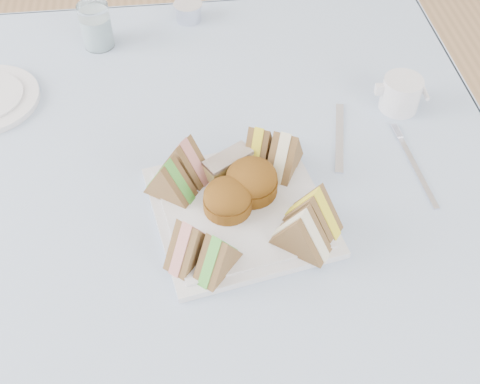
{
  "coord_description": "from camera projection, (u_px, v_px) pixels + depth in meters",
  "views": [
    {
      "loc": [
        -0.01,
        -0.67,
        1.45
      ],
      "look_at": [
        0.06,
        -0.09,
        0.8
      ],
      "focal_mm": 45.0,
      "sensor_mm": 36.0,
      "label": 1
    }
  ],
  "objects": [
    {
      "name": "tablecloth",
      "position": [
        199.0,
        174.0,
        0.97
      ],
      "size": [
        1.02,
        1.02,
        0.01
      ],
      "primitive_type": "cube",
      "color": "#94ACD0",
      "rests_on": "table"
    },
    {
      "name": "sandwich_fr_b",
      "position": [
        301.0,
        230.0,
        0.83
      ],
      "size": [
        0.09,
        0.08,
        0.08
      ],
      "primitive_type": null,
      "rotation": [
        0.0,
        0.0,
        -0.65
      ],
      "color": "brown",
      "rests_on": "serving_plate"
    },
    {
      "name": "scone_right",
      "position": [
        252.0,
        180.0,
        0.91
      ],
      "size": [
        0.11,
        0.11,
        0.05
      ],
      "primitive_type": "cylinder",
      "rotation": [
        0.0,
        0.0,
        0.54
      ],
      "color": "brown",
      "rests_on": "serving_plate"
    },
    {
      "name": "sandwich_bl_a",
      "position": [
        169.0,
        178.0,
        0.9
      ],
      "size": [
        0.09,
        0.08,
        0.07
      ],
      "primitive_type": null,
      "rotation": [
        0.0,
        0.0,
        2.53
      ],
      "color": "brown",
      "rests_on": "serving_plate"
    },
    {
      "name": "sandwich_fl_a",
      "position": [
        189.0,
        240.0,
        0.82
      ],
      "size": [
        0.08,
        0.09,
        0.07
      ],
      "primitive_type": null,
      "rotation": [
        0.0,
        0.0,
        0.87
      ],
      "color": "brown",
      "rests_on": "serving_plate"
    },
    {
      "name": "tea_strainer",
      "position": [
        188.0,
        13.0,
        1.25
      ],
      "size": [
        0.07,
        0.07,
        0.03
      ],
      "primitive_type": "cylinder",
      "rotation": [
        0.0,
        0.0,
        -0.23
      ],
      "color": "silver",
      "rests_on": "tablecloth"
    },
    {
      "name": "sandwich_fr_a",
      "position": [
        314.0,
        208.0,
        0.86
      ],
      "size": [
        0.09,
        0.08,
        0.08
      ],
      "primitive_type": null,
      "rotation": [
        0.0,
        0.0,
        -0.67
      ],
      "color": "brown",
      "rests_on": "serving_plate"
    },
    {
      "name": "table",
      "position": [
        208.0,
        296.0,
        1.25
      ],
      "size": [
        0.9,
        0.9,
        0.74
      ],
      "primitive_type": "cube",
      "color": "brown",
      "rests_on": "floor"
    },
    {
      "name": "pastry_slice",
      "position": [
        228.0,
        165.0,
        0.94
      ],
      "size": [
        0.08,
        0.07,
        0.04
      ],
      "primitive_type": "cube",
      "rotation": [
        0.0,
        0.0,
        0.55
      ],
      "color": "tan",
      "rests_on": "serving_plate"
    },
    {
      "name": "creamer_jug",
      "position": [
        401.0,
        94.0,
        1.05
      ],
      "size": [
        0.07,
        0.07,
        0.06
      ],
      "primitive_type": "cylinder",
      "rotation": [
        0.0,
        0.0,
        -0.05
      ],
      "color": "silver",
      "rests_on": "tablecloth"
    },
    {
      "name": "knife",
      "position": [
        339.0,
        137.0,
        1.02
      ],
      "size": [
        0.05,
        0.17,
        0.0
      ],
      "primitive_type": "cube",
      "rotation": [
        0.0,
        0.0,
        -0.23
      ],
      "color": "silver",
      "rests_on": "tablecloth"
    },
    {
      "name": "fork",
      "position": [
        417.0,
        172.0,
        0.97
      ],
      "size": [
        0.02,
        0.16,
        0.0
      ],
      "primitive_type": "cube",
      "rotation": [
        0.0,
        0.0,
        0.07
      ],
      "color": "silver",
      "rests_on": "tablecloth"
    },
    {
      "name": "scone_left",
      "position": [
        228.0,
        198.0,
        0.89
      ],
      "size": [
        0.08,
        0.08,
        0.05
      ],
      "primitive_type": "cylinder",
      "rotation": [
        0.0,
        0.0,
        0.05
      ],
      "color": "brown",
      "rests_on": "serving_plate"
    },
    {
      "name": "water_glass",
      "position": [
        96.0,
        26.0,
        1.17
      ],
      "size": [
        0.07,
        0.07,
        0.09
      ],
      "primitive_type": "cylinder",
      "rotation": [
        0.0,
        0.0,
        0.24
      ],
      "color": "white",
      "rests_on": "tablecloth"
    },
    {
      "name": "sandwich_fl_b",
      "position": [
        218.0,
        253.0,
        0.81
      ],
      "size": [
        0.08,
        0.08,
        0.07
      ],
      "primitive_type": null,
      "rotation": [
        0.0,
        0.0,
        0.86
      ],
      "color": "brown",
      "rests_on": "serving_plate"
    },
    {
      "name": "sandwich_br_b",
      "position": [
        259.0,
        144.0,
        0.95
      ],
      "size": [
        0.06,
        0.08,
        0.07
      ],
      "primitive_type": null,
      "rotation": [
        0.0,
        0.0,
        -2.0
      ],
      "color": "brown",
      "rests_on": "serving_plate"
    },
    {
      "name": "floor",
      "position": [
        214.0,
        373.0,
        1.53
      ],
      "size": [
        4.0,
        4.0,
        0.0
      ],
      "primitive_type": "plane",
      "color": "#9E7751",
      "rests_on": "ground"
    },
    {
      "name": "sandwich_br_a",
      "position": [
        285.0,
        151.0,
        0.93
      ],
      "size": [
        0.08,
        0.09,
        0.08
      ],
      "primitive_type": null,
      "rotation": [
        0.0,
        0.0,
        -2.07
      ],
      "color": "brown",
      "rests_on": "serving_plate"
    },
    {
      "name": "sandwich_bl_b",
      "position": [
        185.0,
        158.0,
        0.92
      ],
      "size": [
        0.09,
        0.08,
        0.08
      ],
      "primitive_type": null,
      "rotation": [
        0.0,
        0.0,
        2.46
      ],
      "color": "brown",
      "rests_on": "serving_plate"
    },
    {
      "name": "serving_plate",
      "position": [
        240.0,
        211.0,
        0.91
      ],
      "size": [
        0.29,
        0.29,
        0.01
      ],
      "primitive_type": "cube",
      "rotation": [
        0.0,
        0.0,
        0.19
      ],
      "color": "silver",
      "rests_on": "tablecloth"
    }
  ]
}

